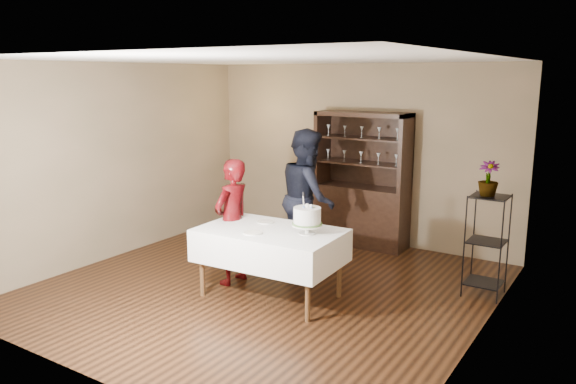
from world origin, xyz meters
name	(u,v)px	position (x,y,z in m)	size (l,w,h in m)	color
floor	(265,288)	(0.00, 0.00, 0.00)	(5.00, 5.00, 0.00)	black
ceiling	(263,59)	(0.00, 0.00, 2.70)	(5.00, 5.00, 0.00)	silver
back_wall	(358,153)	(0.00, 2.50, 1.35)	(5.00, 0.02, 2.70)	brown
wall_left	(118,161)	(-2.50, 0.00, 1.35)	(0.02, 5.00, 2.70)	brown
wall_right	(485,205)	(2.50, 0.00, 1.35)	(0.02, 5.00, 2.70)	brown
china_hutch	(362,202)	(0.20, 2.25, 0.66)	(1.40, 0.48, 2.00)	black
plant_etagere	(487,241)	(2.28, 1.20, 0.65)	(0.42, 0.42, 1.20)	black
cake_table	(270,246)	(0.21, -0.19, 0.62)	(1.65, 1.06, 0.81)	silver
woman	(232,222)	(-0.45, -0.05, 0.78)	(0.57, 0.37, 1.55)	#3D0509
man	(308,197)	(-0.04, 1.06, 0.92)	(0.90, 0.70, 1.84)	black
cake	(307,217)	(0.65, -0.11, 0.99)	(0.40, 0.40, 0.47)	silver
plate_near	(253,233)	(0.14, -0.43, 0.81)	(0.21, 0.21, 0.01)	silver
plate_far	(266,222)	(-0.01, 0.04, 0.81)	(0.20, 0.20, 0.01)	silver
potted_plant	(488,179)	(2.25, 1.18, 1.39)	(0.22, 0.22, 0.40)	#497236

